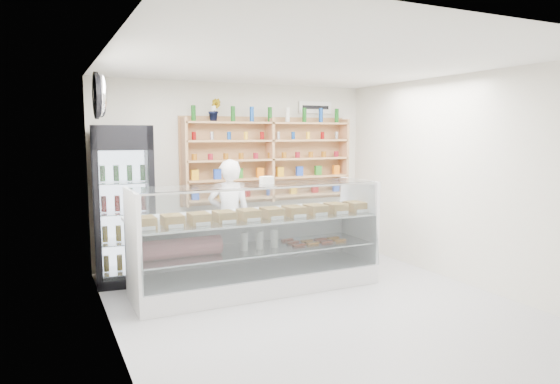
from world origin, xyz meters
TOP-DOWN VIEW (x-y plane):
  - room at (0.00, 0.00)m, footprint 5.00×5.00m
  - display_counter at (-0.37, 0.85)m, footprint 3.17×0.95m
  - shop_worker at (-0.44, 1.70)m, footprint 0.69×0.54m
  - drinks_cooler at (-1.85, 1.94)m, footprint 0.84×0.82m
  - wall_shelving at (0.50, 2.34)m, footprint 2.84×0.28m
  - potted_plant at (-0.42, 2.34)m, footprint 0.23×0.21m
  - security_mirror at (-2.17, 1.20)m, footprint 0.15×0.50m
  - wall_sign at (1.40, 2.47)m, footprint 0.62×0.03m

SIDE VIEW (x-z plane):
  - display_counter at x=-0.37m, z-range -0.32..1.06m
  - shop_worker at x=-0.44m, z-range 0.00..1.65m
  - drinks_cooler at x=-1.85m, z-range 0.00..2.12m
  - room at x=0.00m, z-range -1.10..3.90m
  - wall_shelving at x=0.50m, z-range 0.93..2.26m
  - potted_plant at x=-0.42m, z-range 2.20..2.54m
  - security_mirror at x=-2.17m, z-range 2.20..2.70m
  - wall_sign at x=1.40m, z-range 2.35..2.55m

